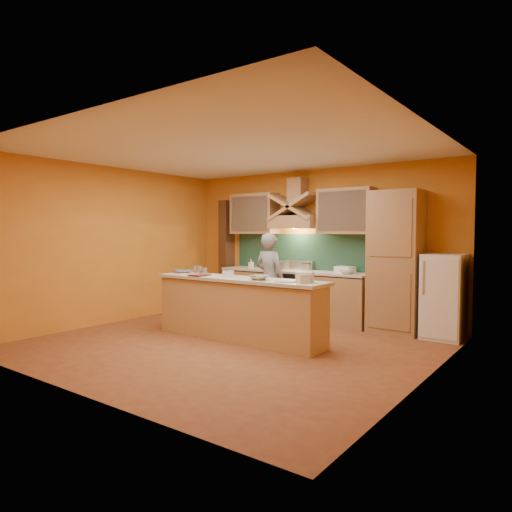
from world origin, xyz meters
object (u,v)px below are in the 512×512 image
Objects in this scene: mixing_bowl at (259,278)px; fridge at (444,296)px; person at (270,279)px; stove at (293,295)px; kitchen_scale at (228,274)px.

fridge is at bearing 44.42° from mixing_bowl.
fridge is 0.80× the size of person.
kitchen_scale is at bearing -89.86° from stove.
fridge is 3.32m from kitchen_scale.
kitchen_scale is (0.00, -1.91, 0.55)m from stove.
person is at bearing 85.88° from kitchen_scale.
mixing_bowl reaches higher than stove.
kitchen_scale reaches higher than mixing_bowl.
kitchen_scale is (0.09, -1.26, 0.19)m from person.
person is 1.55m from mixing_bowl.
person is (-0.09, -0.65, 0.36)m from stove.
fridge is 10.41× the size of kitchen_scale.
fridge is 2.87m from person.
stove is at bearing 180.00° from fridge.
person is at bearing 118.95° from mixing_bowl.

